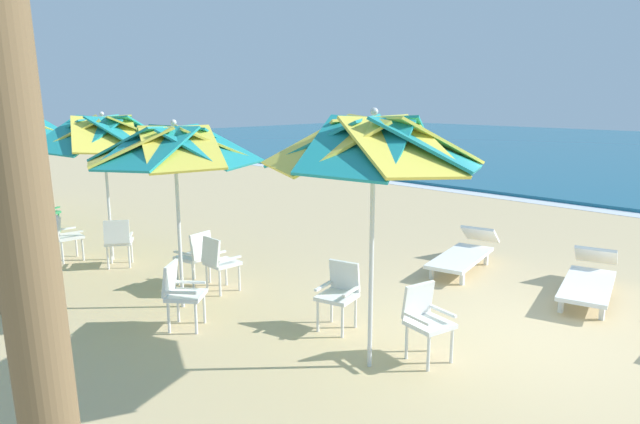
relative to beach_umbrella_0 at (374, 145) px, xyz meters
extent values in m
plane|color=#D3B784|center=(0.89, 1.99, -2.45)|extent=(80.00, 80.00, 0.00)
cylinder|color=silver|center=(0.00, 0.00, -1.29)|extent=(0.05, 0.05, 2.31)
cube|color=teal|center=(0.51, 0.21, 0.03)|extent=(1.28, 1.19, 0.54)
cube|color=#EFDB4C|center=(0.21, 0.51, 0.03)|extent=(1.20, 1.25, 0.54)
cube|color=teal|center=(-0.21, 0.51, 0.03)|extent=(1.19, 1.28, 0.54)
cube|color=#EFDB4C|center=(-0.51, 0.21, 0.03)|extent=(1.25, 1.20, 0.54)
cube|color=teal|center=(-0.51, -0.21, 0.03)|extent=(1.28, 1.19, 0.54)
cube|color=#EFDB4C|center=(-0.21, -0.51, 0.03)|extent=(1.20, 1.25, 0.54)
cube|color=teal|center=(0.21, -0.51, 0.03)|extent=(1.19, 1.28, 0.54)
cube|color=#EFDB4C|center=(0.51, -0.21, 0.03)|extent=(1.25, 1.20, 0.54)
sphere|color=silver|center=(0.00, 0.00, 0.34)|extent=(0.08, 0.08, 0.08)
cube|color=white|center=(-0.94, 0.47, -2.01)|extent=(0.53, 0.53, 0.05)
cube|color=white|center=(-0.99, 0.66, -1.78)|extent=(0.43, 0.19, 0.40)
cube|color=white|center=(-0.74, 0.52, -1.90)|extent=(0.14, 0.39, 0.03)
cube|color=white|center=(-1.13, 0.42, -1.90)|extent=(0.14, 0.39, 0.03)
cylinder|color=white|center=(-0.72, 0.34, -2.24)|extent=(0.04, 0.04, 0.41)
cylinder|color=white|center=(-1.06, 0.26, -2.24)|extent=(0.04, 0.04, 0.41)
cylinder|color=white|center=(-0.81, 0.68, -2.24)|extent=(0.04, 0.04, 0.41)
cylinder|color=white|center=(-1.15, 0.60, -2.24)|extent=(0.04, 0.04, 0.41)
cube|color=white|center=(0.39, 0.57, -2.01)|extent=(0.52, 0.52, 0.05)
cube|color=white|center=(0.19, 0.61, -1.78)|extent=(0.18, 0.43, 0.40)
cube|color=white|center=(0.43, 0.76, -1.90)|extent=(0.40, 0.12, 0.03)
cube|color=white|center=(0.35, 0.37, -1.90)|extent=(0.40, 0.12, 0.03)
cylinder|color=white|center=(0.60, 0.70, -2.24)|extent=(0.04, 0.04, 0.41)
cylinder|color=white|center=(0.52, 0.36, -2.24)|extent=(0.04, 0.04, 0.41)
cylinder|color=white|center=(0.26, 0.78, -2.24)|extent=(0.04, 0.04, 0.41)
cylinder|color=white|center=(0.18, 0.43, -2.24)|extent=(0.04, 0.04, 0.41)
cylinder|color=silver|center=(-3.03, -0.49, -1.37)|extent=(0.05, 0.05, 2.15)
cube|color=teal|center=(-2.50, -0.27, -0.15)|extent=(1.32, 1.26, 0.52)
cube|color=#EFDB4C|center=(-2.81, 0.04, -0.15)|extent=(1.25, 1.34, 0.52)
cube|color=teal|center=(-3.25, 0.04, -0.15)|extent=(1.26, 1.32, 0.52)
cube|color=#EFDB4C|center=(-3.56, -0.27, -0.15)|extent=(1.34, 1.25, 0.52)
cube|color=teal|center=(-3.56, -0.71, -0.15)|extent=(1.32, 1.26, 0.52)
cube|color=#EFDB4C|center=(-3.25, -1.02, -0.15)|extent=(1.25, 1.34, 0.52)
cube|color=teal|center=(-2.81, -1.02, -0.15)|extent=(1.26, 1.32, 0.52)
cube|color=#EFDB4C|center=(-2.50, -0.71, -0.15)|extent=(1.34, 1.25, 0.52)
sphere|color=silver|center=(-3.03, -0.49, 0.15)|extent=(0.08, 0.08, 0.08)
cube|color=white|center=(-3.77, 0.17, -2.01)|extent=(0.52, 0.52, 0.05)
cube|color=white|center=(-3.58, 0.21, -1.78)|extent=(0.17, 0.43, 0.40)
cube|color=white|center=(-3.73, -0.03, -1.90)|extent=(0.40, 0.12, 0.03)
cube|color=white|center=(-3.81, 0.36, -1.90)|extent=(0.40, 0.12, 0.03)
cylinder|color=white|center=(-3.91, -0.04, -2.24)|extent=(0.04, 0.04, 0.41)
cylinder|color=white|center=(-3.98, 0.31, -2.24)|extent=(0.04, 0.04, 0.41)
cylinder|color=white|center=(-3.57, 0.03, -2.24)|extent=(0.04, 0.04, 0.41)
cylinder|color=white|center=(-3.63, 0.37, -2.24)|extent=(0.04, 0.04, 0.41)
cube|color=white|center=(-3.18, 0.31, -2.01)|extent=(0.45, 0.45, 0.05)
cube|color=white|center=(-3.18, 0.11, -1.78)|extent=(0.42, 0.10, 0.40)
cube|color=white|center=(-3.38, 0.32, -1.90)|extent=(0.05, 0.40, 0.03)
cube|color=white|center=(-2.98, 0.31, -1.90)|extent=(0.05, 0.40, 0.03)
cylinder|color=white|center=(-3.35, 0.49, -2.24)|extent=(0.04, 0.04, 0.41)
cylinder|color=white|center=(-3.00, 0.49, -2.24)|extent=(0.04, 0.04, 0.41)
cylinder|color=white|center=(-3.36, 0.14, -2.24)|extent=(0.04, 0.04, 0.41)
cylinder|color=white|center=(-3.01, 0.13, -2.24)|extent=(0.04, 0.04, 0.41)
cube|color=white|center=(-2.34, -0.85, -2.01)|extent=(0.62, 0.62, 0.05)
cube|color=white|center=(-2.50, -0.98, -1.78)|extent=(0.34, 0.38, 0.40)
cube|color=white|center=(-2.47, -0.70, -1.90)|extent=(0.33, 0.28, 0.03)
cube|color=white|center=(-2.22, -1.00, -1.90)|extent=(0.33, 0.28, 0.03)
cylinder|color=white|center=(-2.32, -0.60, -2.24)|extent=(0.04, 0.04, 0.41)
cylinder|color=white|center=(-2.09, -0.87, -2.24)|extent=(0.04, 0.04, 0.41)
cylinder|color=white|center=(-2.59, -0.83, -2.24)|extent=(0.04, 0.04, 0.41)
cylinder|color=white|center=(-2.37, -1.10, -2.24)|extent=(0.04, 0.04, 0.41)
cylinder|color=silver|center=(-5.99, -0.13, -1.39)|extent=(0.05, 0.05, 2.12)
cube|color=teal|center=(-5.41, 0.11, -0.14)|extent=(1.47, 1.36, 0.61)
cube|color=#EFDB4C|center=(-5.75, 0.44, -0.14)|extent=(1.37, 1.42, 0.61)
cube|color=teal|center=(-6.23, 0.44, -0.14)|extent=(1.36, 1.47, 0.61)
cube|color=#EFDB4C|center=(-6.57, 0.11, -0.14)|extent=(1.42, 1.37, 0.61)
cube|color=teal|center=(-6.57, -0.37, -0.14)|extent=(1.47, 1.36, 0.61)
cube|color=#EFDB4C|center=(-6.23, -0.71, -0.14)|extent=(1.37, 1.42, 0.61)
cube|color=teal|center=(-5.75, -0.71, -0.14)|extent=(1.36, 1.47, 0.61)
cube|color=#EFDB4C|center=(-5.41, -0.37, -0.14)|extent=(1.42, 1.37, 0.61)
sphere|color=silver|center=(-5.99, -0.13, 0.19)|extent=(0.08, 0.08, 0.08)
cube|color=white|center=(-5.52, -0.21, -2.01)|extent=(0.61, 0.61, 0.05)
cube|color=white|center=(-5.36, -0.32, -1.78)|extent=(0.31, 0.40, 0.40)
cube|color=white|center=(-5.63, -0.38, -1.90)|extent=(0.35, 0.25, 0.03)
cube|color=white|center=(-5.41, -0.04, -1.90)|extent=(0.35, 0.25, 0.03)
cylinder|color=white|center=(-5.77, -0.26, -2.24)|extent=(0.04, 0.04, 0.41)
cylinder|color=white|center=(-5.57, 0.04, -2.24)|extent=(0.04, 0.04, 0.41)
cylinder|color=white|center=(-5.47, -0.45, -2.24)|extent=(0.04, 0.04, 0.41)
cylinder|color=white|center=(-5.28, -0.16, -2.24)|extent=(0.04, 0.04, 0.41)
cube|color=white|center=(-6.51, -0.69, -2.01)|extent=(0.47, 0.47, 0.05)
cube|color=white|center=(-6.52, -0.89, -1.78)|extent=(0.42, 0.13, 0.40)
cube|color=white|center=(-6.71, -0.68, -1.90)|extent=(0.07, 0.40, 0.03)
cube|color=white|center=(-6.31, -0.71, -1.90)|extent=(0.07, 0.40, 0.03)
cylinder|color=white|center=(-6.67, -0.51, -2.24)|extent=(0.04, 0.04, 0.41)
cylinder|color=white|center=(-6.32, -0.53, -2.24)|extent=(0.04, 0.04, 0.41)
cylinder|color=white|center=(-6.70, -0.86, -2.24)|extent=(0.04, 0.04, 0.41)
cylinder|color=white|center=(-6.34, -0.88, -2.24)|extent=(0.04, 0.04, 0.41)
cylinder|color=silver|center=(-9.41, -0.61, -1.35)|extent=(0.05, 0.05, 2.19)
cube|color=teal|center=(-8.85, -0.38, -0.09)|extent=(1.40, 1.33, 0.54)
cube|color=#EFDB4C|center=(-9.18, -0.05, -0.09)|extent=(1.33, 1.42, 0.54)
cube|color=teal|center=(-9.65, -0.05, -0.09)|extent=(1.33, 1.40, 0.54)
cube|color=#EFDB4C|center=(-9.97, -0.38, -0.09)|extent=(1.42, 1.33, 0.54)
cube|color=#EFDB4C|center=(-8.85, -0.85, -0.09)|extent=(1.42, 1.33, 0.54)
sphere|color=silver|center=(-9.41, -0.61, 0.21)|extent=(0.08, 0.08, 0.08)
cube|color=#2D8C4C|center=(-8.98, -0.21, -2.01)|extent=(0.60, 0.60, 0.05)
cube|color=#2D8C4C|center=(-8.88, -0.38, -1.78)|extent=(0.41, 0.29, 0.40)
cube|color=#2D8C4C|center=(-9.15, -0.31, -1.90)|extent=(0.23, 0.36, 0.03)
cube|color=#2D8C4C|center=(-8.81, -0.11, -1.90)|extent=(0.23, 0.36, 0.03)
cylinder|color=#2D8C4C|center=(-9.22, -0.14, -2.24)|extent=(0.04, 0.04, 0.41)
cylinder|color=#2D8C4C|center=(-8.91, 0.03, -2.24)|extent=(0.04, 0.04, 0.41)
cylinder|color=#2D8C4C|center=(-9.05, -0.45, -2.24)|extent=(0.04, 0.04, 0.41)
cylinder|color=#2D8C4C|center=(-8.74, -0.28, -2.24)|extent=(0.04, 0.04, 0.41)
cube|color=white|center=(-8.88, -0.88, -2.01)|extent=(0.50, 0.50, 0.05)
cube|color=white|center=(-8.85, -1.07, -1.78)|extent=(0.43, 0.16, 0.40)
cube|color=white|center=(-9.08, -0.91, -1.90)|extent=(0.10, 0.40, 0.03)
cube|color=white|center=(-8.69, -0.85, -1.90)|extent=(0.10, 0.40, 0.03)
cylinder|color=white|center=(-9.08, -0.73, -2.24)|extent=(0.04, 0.04, 0.41)
cylinder|color=white|center=(-8.74, -0.68, -2.24)|extent=(0.04, 0.04, 0.41)
cylinder|color=white|center=(-9.03, -1.08, -2.24)|extent=(0.04, 0.04, 0.41)
cylinder|color=white|center=(-8.68, -1.02, -2.24)|extent=(0.04, 0.04, 0.41)
cube|color=teal|center=(-11.67, 0.05, -0.06)|extent=(1.29, 1.22, 0.48)
cube|color=#EFDB4C|center=(-11.97, 0.35, -0.06)|extent=(1.21, 1.29, 0.48)
cube|color=teal|center=(-12.39, 0.35, -0.06)|extent=(1.22, 1.29, 0.48)
cube|color=white|center=(-12.55, 0.53, -2.01)|extent=(0.55, 0.55, 0.05)
cube|color=white|center=(-12.61, 0.34, -1.78)|extent=(0.43, 0.21, 0.40)
cube|color=white|center=(-12.74, 0.59, -1.90)|extent=(0.15, 0.39, 0.03)
cube|color=white|center=(-12.36, 0.47, -1.90)|extent=(0.15, 0.39, 0.03)
cylinder|color=white|center=(-12.67, 0.75, -2.24)|extent=(0.04, 0.04, 0.41)
cylinder|color=white|center=(-12.33, 0.65, -2.24)|extent=(0.04, 0.04, 0.41)
cylinder|color=white|center=(-12.77, 0.42, -2.24)|extent=(0.04, 0.04, 0.41)
cylinder|color=white|center=(-12.43, 0.31, -2.24)|extent=(0.04, 0.04, 0.41)
cube|color=white|center=(0.96, 3.75, -2.20)|extent=(1.03, 1.80, 0.06)
cube|color=white|center=(0.71, 4.78, -2.01)|extent=(0.71, 0.61, 0.36)
cube|color=white|center=(1.36, 3.20, -2.34)|extent=(0.06, 0.06, 0.22)
cube|color=white|center=(0.87, 3.07, -2.34)|extent=(0.06, 0.06, 0.22)
cube|color=white|center=(1.06, 4.43, -2.34)|extent=(0.06, 0.06, 0.22)
cube|color=white|center=(0.56, 4.31, -2.34)|extent=(0.06, 0.06, 0.22)
cube|color=white|center=(-1.10, 3.71, -2.20)|extent=(0.98, 1.80, 0.06)
cube|color=white|center=(-1.31, 4.75, -2.01)|extent=(0.69, 0.59, 0.36)
cube|color=white|center=(-0.71, 3.14, -2.34)|extent=(0.06, 0.06, 0.22)
cube|color=white|center=(-1.22, 3.04, -2.34)|extent=(0.06, 0.06, 0.22)
cube|color=white|center=(-0.98, 4.39, -2.34)|extent=(0.06, 0.06, 0.22)
cube|color=white|center=(-1.48, 4.28, -2.34)|extent=(0.06, 0.06, 0.22)
cylinder|color=brown|center=(0.24, -3.44, 0.10)|extent=(0.35, 0.46, 5.09)
camera|label=1|loc=(3.65, -4.45, 0.49)|focal=31.42mm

